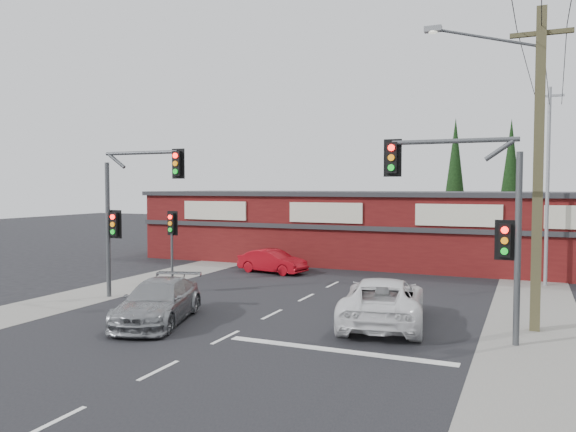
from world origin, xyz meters
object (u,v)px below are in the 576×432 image
at_px(red_sedan, 272,261).
at_px(utility_pole, 534,158).
at_px(shop_building, 363,226).
at_px(white_suv, 383,301).
at_px(silver_suv, 158,302).

xyz_separation_m(red_sedan, utility_pole, (12.42, -7.48, 4.78)).
relative_size(shop_building, utility_pole, 2.73).
xyz_separation_m(white_suv, red_sedan, (-7.97, 8.46, -0.15)).
bearing_deg(shop_building, red_sedan, -115.13).
relative_size(white_suv, silver_suv, 1.14).
height_order(white_suv, silver_suv, white_suv).
bearing_deg(utility_pole, white_suv, -167.57).
distance_m(silver_suv, utility_pole, 12.86).
height_order(silver_suv, shop_building, shop_building).
xyz_separation_m(red_sedan, shop_building, (3.06, 6.52, 1.52)).
relative_size(red_sedan, shop_building, 0.14).
relative_size(white_suv, utility_pole, 0.55).
relative_size(silver_suv, shop_building, 0.18).
bearing_deg(shop_building, silver_suv, -96.44).
bearing_deg(shop_building, utility_pole, -56.24).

